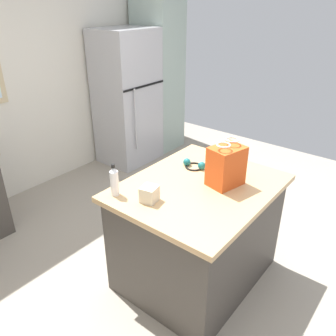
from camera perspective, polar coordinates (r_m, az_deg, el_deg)
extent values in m
plane|color=#9E9384|center=(3.14, 4.03, -16.34)|extent=(6.18, 6.18, 0.00)
cube|color=silver|center=(4.22, -24.20, 14.36)|extent=(5.15, 0.10, 2.80)
cube|color=#423D38|center=(2.84, 4.82, -10.91)|extent=(1.15, 0.92, 0.83)
cube|color=tan|center=(2.59, 5.18, -3.27)|extent=(1.23, 1.00, 0.04)
cube|color=#B7B7BC|center=(4.78, -6.74, 11.36)|extent=(0.76, 0.63, 1.78)
cube|color=black|center=(4.51, -3.94, 13.36)|extent=(0.74, 0.01, 0.02)
cylinder|color=#B7B7BC|center=(4.46, -5.36, 7.90)|extent=(0.02, 0.02, 0.80)
cube|color=#9EB2A8|center=(5.20, -1.58, 14.85)|extent=(0.52, 0.60, 2.14)
cube|color=#DB511E|center=(2.56, 9.57, 0.30)|extent=(0.29, 0.24, 0.30)
torus|color=white|center=(2.43, 9.17, 3.80)|extent=(0.12, 0.12, 0.01)
torus|color=white|center=(2.53, 10.61, 4.64)|extent=(0.12, 0.12, 0.01)
cube|color=beige|center=(2.36, -3.09, -4.31)|extent=(0.13, 0.13, 0.11)
cylinder|color=white|center=(2.44, -8.84, -2.50)|extent=(0.06, 0.06, 0.18)
cone|color=white|center=(2.39, -9.01, -0.26)|extent=(0.05, 0.05, 0.03)
cylinder|color=black|center=(2.38, -9.06, 0.33)|extent=(0.03, 0.03, 0.02)
torus|color=black|center=(2.84, 4.34, 0.24)|extent=(0.17, 0.17, 0.01)
sphere|color=#19666B|center=(2.81, 5.60, 0.38)|extent=(0.06, 0.06, 0.06)
sphere|color=#19666B|center=(2.86, 3.14, 1.00)|extent=(0.06, 0.06, 0.06)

